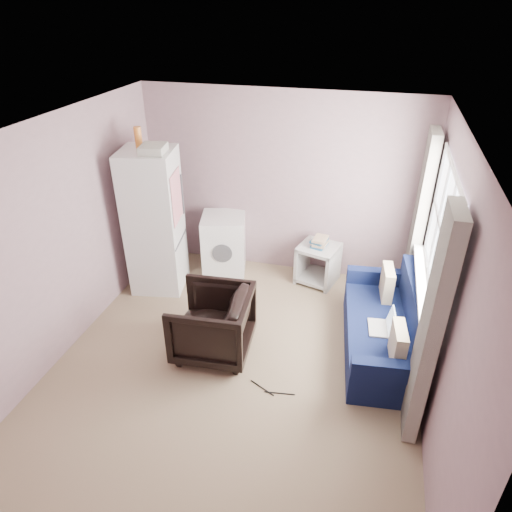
% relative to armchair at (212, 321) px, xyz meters
% --- Properties ---
extents(room, '(3.84, 4.24, 2.54)m').
position_rel_armchair_xyz_m(room, '(0.33, -0.10, 0.84)').
color(room, '#8A745A').
rests_on(room, ground).
extents(armchair, '(0.82, 0.86, 0.83)m').
position_rel_armchair_xyz_m(armchair, '(0.00, 0.00, 0.00)').
color(armchair, black).
rests_on(armchair, ground).
extents(fridge, '(0.76, 0.75, 2.14)m').
position_rel_armchair_xyz_m(fridge, '(-1.15, 1.09, 0.54)').
color(fridge, silver).
rests_on(fridge, ground).
extents(washing_machine, '(0.71, 0.71, 0.83)m').
position_rel_armchair_xyz_m(washing_machine, '(-0.43, 1.70, 0.02)').
color(washing_machine, silver).
rests_on(washing_machine, ground).
extents(side_table, '(0.61, 0.61, 0.68)m').
position_rel_armchair_xyz_m(side_table, '(0.91, 1.72, -0.09)').
color(side_table, '#A4A3A0').
rests_on(side_table, ground).
extents(sofa, '(0.99, 1.84, 0.79)m').
position_rel_armchair_xyz_m(sofa, '(1.87, 0.48, -0.13)').
color(sofa, '#0E1841').
rests_on(sofa, ground).
extents(window_dressing, '(0.17, 2.62, 2.18)m').
position_rel_armchair_xyz_m(window_dressing, '(2.09, 0.59, 0.69)').
color(window_dressing, white).
rests_on(window_dressing, ground).
extents(floor_cables, '(0.48, 0.15, 0.01)m').
position_rel_armchair_xyz_m(floor_cables, '(0.76, -0.43, -0.41)').
color(floor_cables, black).
rests_on(floor_cables, ground).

